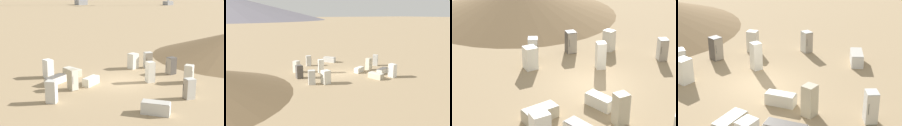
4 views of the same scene
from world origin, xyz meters
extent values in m
plane|color=#9E8460|center=(0.00, 0.00, 0.00)|extent=(1000.00, 1000.00, 0.00)
cube|color=silver|center=(4.51, 2.33, 0.73)|extent=(0.82, 0.74, 1.47)
cube|color=gray|center=(4.42, 2.03, 0.73)|extent=(0.64, 0.22, 1.41)
cylinder|color=#2D2D2D|center=(4.18, 2.07, 0.81)|extent=(0.02, 0.02, 0.51)
cube|color=beige|center=(-2.37, 0.62, 0.29)|extent=(1.61, 1.21, 0.59)
cube|color=silver|center=(-2.37, 0.62, 0.61)|extent=(1.54, 1.16, 0.04)
cube|color=#BCB7AD|center=(-4.15, 4.29, 0.77)|extent=(0.18, 0.73, 1.47)
cylinder|color=#2D2D2D|center=(-4.07, 4.03, 0.84)|extent=(0.02, 0.02, 0.54)
cube|color=silver|center=(1.91, -1.25, 0.84)|extent=(0.66, 0.64, 1.67)
cube|color=#BCB7AD|center=(2.21, -1.30, 0.84)|extent=(0.13, 0.53, 1.61)
cylinder|color=#2D2D2D|center=(2.21, -1.50, 0.92)|extent=(0.02, 0.02, 0.59)
cube|color=beige|center=(4.42, -2.94, 0.72)|extent=(0.89, 0.86, 1.44)
cube|color=beige|center=(4.58, -3.21, 0.72)|extent=(0.58, 0.37, 1.38)
cylinder|color=#2D2D2D|center=(4.39, -3.36, 0.79)|extent=(0.02, 0.02, 0.50)
cube|color=#B2A88E|center=(-4.05, 0.33, 0.78)|extent=(0.66, 0.70, 1.56)
cube|color=beige|center=(-4.00, 0.01, 0.78)|extent=(0.54, 0.12, 1.49)
cylinder|color=#2D2D2D|center=(-4.19, -0.05, 0.86)|extent=(0.02, 0.02, 0.54)
cube|color=silver|center=(3.17, 2.82, 0.71)|extent=(0.86, 0.86, 1.41)
cube|color=beige|center=(3.56, 2.89, 0.71)|extent=(0.16, 0.71, 1.36)
cylinder|color=#2D2D2D|center=(3.63, 2.64, 0.78)|extent=(0.02, 0.02, 0.49)
cube|color=silver|center=(1.89, -5.52, 0.71)|extent=(0.75, 0.69, 1.42)
cube|color=gray|center=(1.56, -5.45, 0.71)|extent=(0.16, 0.53, 1.36)
cylinder|color=#2D2D2D|center=(1.58, -5.25, 0.78)|extent=(0.02, 0.02, 0.50)
cube|color=#B2A88E|center=(-2.53, 3.72, 0.29)|extent=(1.16, 1.83, 0.58)
cube|color=beige|center=(-2.53, 3.72, 0.60)|extent=(1.12, 1.75, 0.04)
cube|color=#4C4742|center=(4.93, -0.38, 0.74)|extent=(0.68, 0.64, 1.47)
cube|color=gray|center=(4.57, -0.38, 0.74)|extent=(0.04, 0.61, 1.41)
cylinder|color=#2D2D2D|center=(4.54, -0.16, 0.81)|extent=(0.02, 0.02, 0.51)
camera|label=1|loc=(-13.09, -19.73, 7.62)|focal=50.00mm
camera|label=2|loc=(12.19, 22.29, 6.99)|focal=35.00mm
camera|label=3|loc=(-17.20, 7.36, 9.58)|focal=60.00mm
camera|label=4|loc=(-14.56, 11.42, 9.05)|focal=60.00mm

